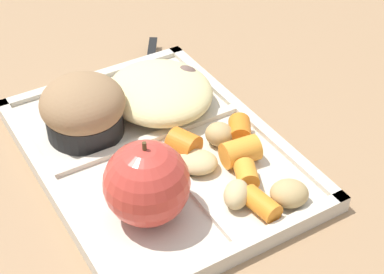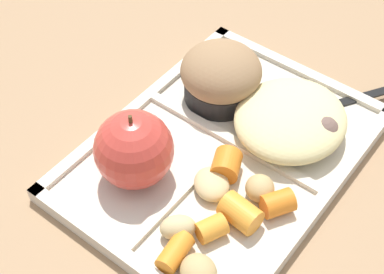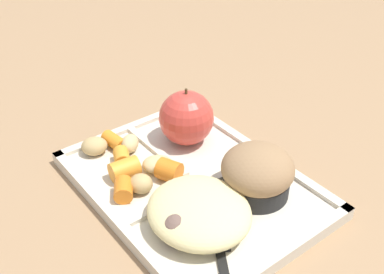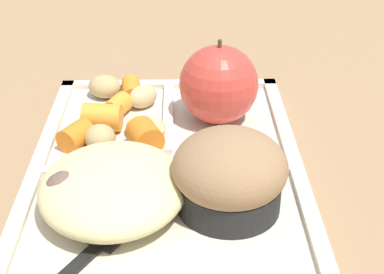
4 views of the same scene
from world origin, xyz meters
TOP-DOWN VIEW (x-y plane):
  - ground at (0.00, 0.00)m, footprint 6.00×6.00m
  - lunch_tray at (-0.00, 0.00)m, footprint 0.31×0.23m
  - green_apple at (-0.07, 0.05)m, footprint 0.07×0.07m
  - bran_muffin at (0.06, 0.05)m, footprint 0.09×0.09m
  - carrot_slice_small at (-0.09, -0.05)m, footprint 0.03×0.03m
  - carrot_slice_diagonal at (-0.06, -0.06)m, footprint 0.03×0.04m
  - carrot_slice_near_corner at (-0.03, -0.08)m, footprint 0.04×0.03m
  - carrot_slice_tilted at (-0.02, -0.02)m, footprint 0.04×0.04m
  - carrot_slice_back at (-0.12, -0.04)m, footprint 0.04×0.02m
  - potato_chunk_browned at (-0.13, -0.07)m, footprint 0.04×0.04m
  - potato_chunk_corner at (-0.10, -0.03)m, footprint 0.04×0.04m
  - potato_chunk_small at (-0.05, -0.02)m, footprint 0.05×0.05m
  - potato_chunk_golden at (-0.02, -0.06)m, footprint 0.04×0.04m
  - egg_noodle_pile at (0.06, -0.04)m, footprint 0.12×0.11m
  - meatball_front at (0.05, -0.05)m, footprint 0.03×0.03m
  - meatball_center at (0.07, -0.07)m, footprint 0.04×0.04m
  - meatball_side at (0.06, -0.05)m, footprint 0.03×0.03m
  - plastic_fork at (0.12, -0.05)m, footprint 0.14×0.10m

SIDE VIEW (x-z plane):
  - ground at x=0.00m, z-range 0.00..0.00m
  - lunch_tray at x=0.00m, z-range 0.00..0.01m
  - plastic_fork at x=0.12m, z-range 0.01..0.01m
  - potato_chunk_small at x=-0.05m, z-range 0.01..0.03m
  - carrot_slice_back at x=-0.12m, z-range 0.01..0.03m
  - carrot_slice_small at x=-0.09m, z-range 0.01..0.03m
  - carrot_slice_near_corner at x=-0.03m, z-range 0.01..0.03m
  - potato_chunk_corner at x=-0.10m, z-range 0.01..0.03m
  - potato_chunk_golden at x=-0.02m, z-range 0.01..0.03m
  - potato_chunk_browned at x=-0.13m, z-range 0.01..0.03m
  - carrot_slice_diagonal at x=-0.06m, z-range 0.01..0.04m
  - carrot_slice_tilted at x=-0.02m, z-range 0.01..0.04m
  - meatball_front at x=0.05m, z-range 0.01..0.04m
  - meatball_side at x=0.06m, z-range 0.01..0.05m
  - meatball_center at x=0.07m, z-range 0.01..0.05m
  - egg_noodle_pile at x=0.06m, z-range 0.01..0.05m
  - bran_muffin at x=0.06m, z-range 0.01..0.07m
  - green_apple at x=-0.07m, z-range 0.01..0.09m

